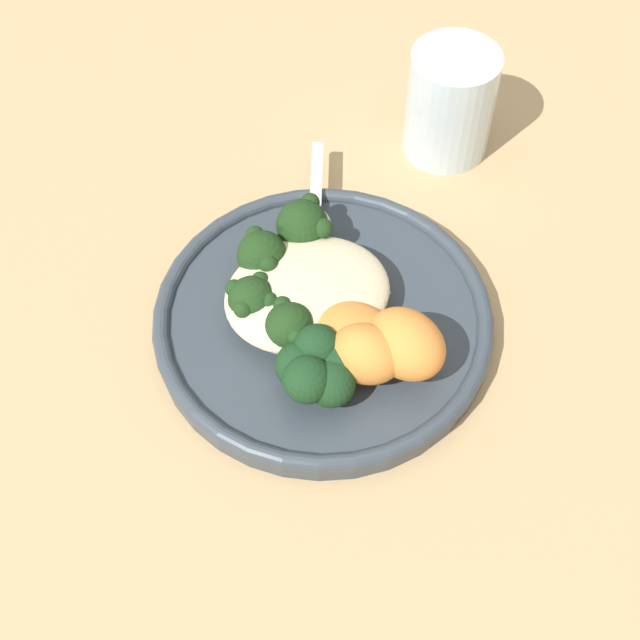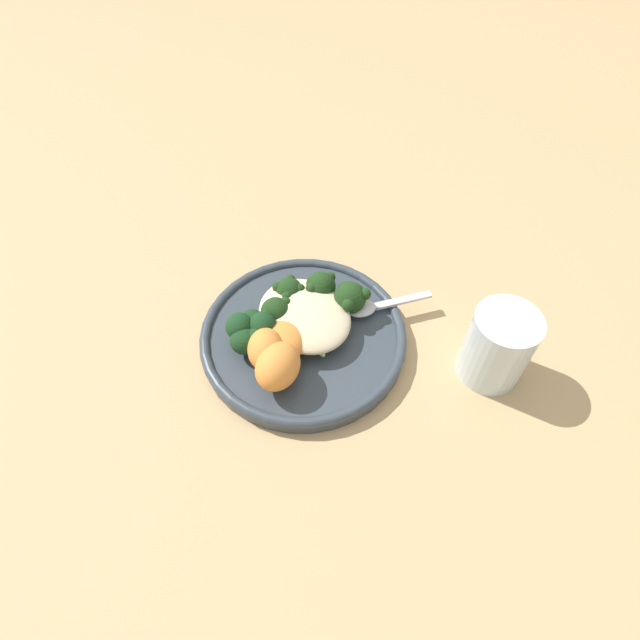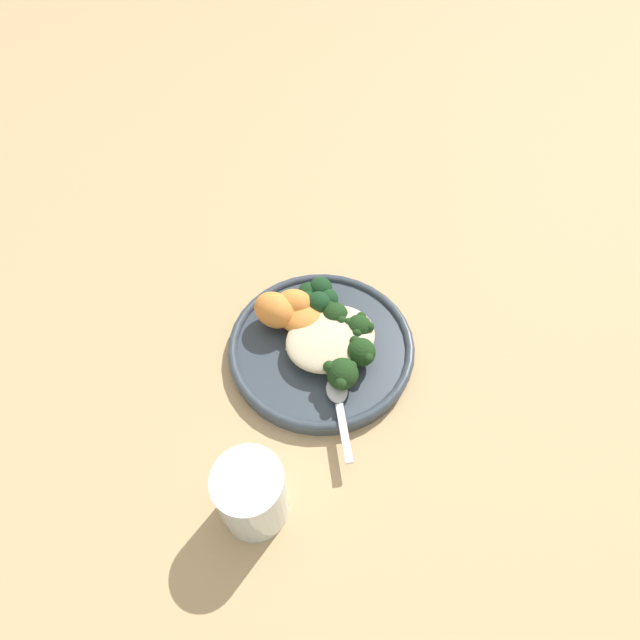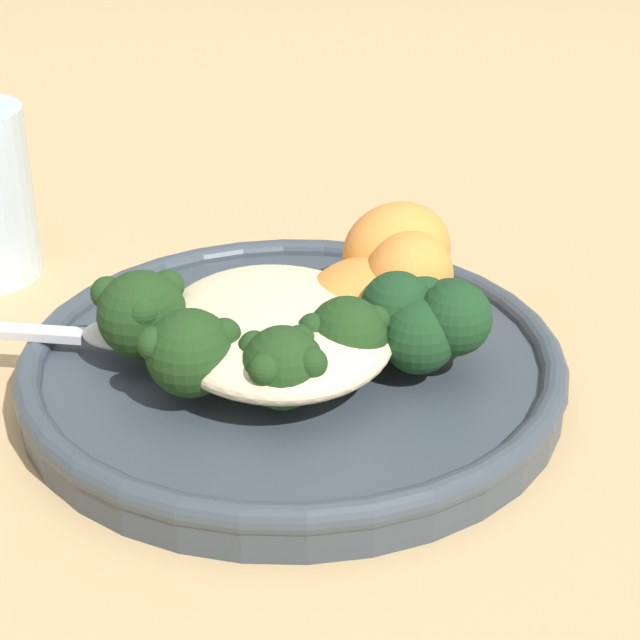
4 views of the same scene
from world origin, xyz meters
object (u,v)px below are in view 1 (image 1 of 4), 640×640
at_px(plate, 323,320).
at_px(water_glass, 450,103).
at_px(broccoli_stalk_0, 312,233).
at_px(sweet_potato_chunk_1, 406,344).
at_px(broccoli_stalk_3, 299,322).
at_px(kale_tuft, 318,368).
at_px(sweet_potato_chunk_2, 349,340).
at_px(sweet_potato_chunk_0, 367,354).
at_px(spoon, 315,214).
at_px(quinoa_mound, 307,293).
at_px(broccoli_stalk_1, 274,261).
at_px(broccoli_stalk_2, 279,299).

relative_size(plate, water_glass, 2.63).
xyz_separation_m(broccoli_stalk_0, sweet_potato_chunk_1, (0.02, -0.11, 0.01)).
xyz_separation_m(broccoli_stalk_3, kale_tuft, (-0.00, -0.04, 0.00)).
relative_size(sweet_potato_chunk_2, kale_tuft, 1.17).
distance_m(sweet_potato_chunk_0, spoon, 0.14).
bearing_deg(quinoa_mound, plate, -46.98).
distance_m(quinoa_mound, broccoli_stalk_1, 0.04).
bearing_deg(kale_tuft, quinoa_mound, 75.75).
height_order(quinoa_mound, broccoli_stalk_1, broccoli_stalk_1).
relative_size(quinoa_mound, broccoli_stalk_2, 1.03).
bearing_deg(broccoli_stalk_1, broccoli_stalk_3, 134.29).
distance_m(broccoli_stalk_2, spoon, 0.09).
height_order(broccoli_stalk_1, broccoli_stalk_2, broccoli_stalk_1).
xyz_separation_m(quinoa_mound, sweet_potato_chunk_1, (0.04, -0.07, 0.01)).
relative_size(quinoa_mound, broccoli_stalk_0, 1.02).
height_order(sweet_potato_chunk_2, water_glass, water_glass).
xyz_separation_m(kale_tuft, water_glass, (0.18, 0.19, 0.00)).
bearing_deg(spoon, sweet_potato_chunk_0, -164.25).
distance_m(quinoa_mound, spoon, 0.08).
bearing_deg(broccoli_stalk_0, kale_tuft, 152.75).
distance_m(sweet_potato_chunk_2, spoon, 0.12).
distance_m(broccoli_stalk_1, sweet_potato_chunk_2, 0.08).
relative_size(broccoli_stalk_1, water_glass, 0.95).
distance_m(sweet_potato_chunk_0, sweet_potato_chunk_1, 0.03).
height_order(broccoli_stalk_3, sweet_potato_chunk_0, sweet_potato_chunk_0).
xyz_separation_m(quinoa_mound, broccoli_stalk_0, (0.02, 0.05, 0.00)).
height_order(broccoli_stalk_1, sweet_potato_chunk_1, sweet_potato_chunk_1).
height_order(broccoli_stalk_1, sweet_potato_chunk_0, sweet_potato_chunk_0).
xyz_separation_m(broccoli_stalk_1, sweet_potato_chunk_1, (0.05, -0.10, 0.01)).
bearing_deg(sweet_potato_chunk_0, kale_tuft, 175.26).
height_order(quinoa_mound, sweet_potato_chunk_1, sweet_potato_chunk_1).
height_order(spoon, water_glass, water_glass).
distance_m(broccoli_stalk_1, sweet_potato_chunk_0, 0.10).
bearing_deg(kale_tuft, sweet_potato_chunk_1, -5.79).
bearing_deg(sweet_potato_chunk_2, broccoli_stalk_1, 107.15).
distance_m(plate, quinoa_mound, 0.03).
relative_size(plate, broccoli_stalk_3, 2.88).
relative_size(quinoa_mound, spoon, 1.10).
bearing_deg(quinoa_mound, sweet_potato_chunk_1, -57.89).
bearing_deg(kale_tuft, broccoli_stalk_0, 71.19).
distance_m(quinoa_mound, sweet_potato_chunk_1, 0.08).
bearing_deg(broccoli_stalk_2, quinoa_mound, -171.37).
xyz_separation_m(sweet_potato_chunk_0, sweet_potato_chunk_1, (0.03, -0.00, 0.00)).
bearing_deg(water_glass, sweet_potato_chunk_1, -122.87).
relative_size(plate, sweet_potato_chunk_0, 4.88).
relative_size(broccoli_stalk_2, water_glass, 1.24).
bearing_deg(broccoli_stalk_2, kale_tuft, 107.80).
bearing_deg(sweet_potato_chunk_0, plate, 98.91).
distance_m(kale_tuft, water_glass, 0.26).
xyz_separation_m(broccoli_stalk_1, water_glass, (0.18, 0.09, 0.01)).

